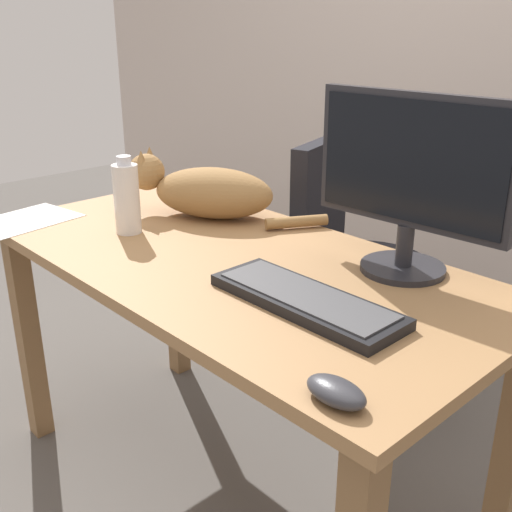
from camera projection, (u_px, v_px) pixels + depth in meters
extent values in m
plane|color=#59544F|center=(234.00, 490.00, 1.83)|extent=(8.00, 8.00, 0.00)
cube|color=#9E7247|center=(230.00, 262.00, 1.56)|extent=(1.42, 0.70, 0.03)
cube|color=olive|center=(29.00, 338.00, 1.96)|extent=(0.06, 0.06, 0.71)
cube|color=olive|center=(176.00, 287.00, 2.32)|extent=(0.06, 0.06, 0.71)
cube|color=olive|center=(509.00, 454.00, 1.44)|extent=(0.06, 0.06, 0.71)
cylinder|color=black|center=(359.00, 384.00, 2.31)|extent=(0.48, 0.48, 0.04)
cylinder|color=black|center=(362.00, 335.00, 2.24)|extent=(0.06, 0.06, 0.46)
cylinder|color=black|center=(367.00, 270.00, 2.14)|extent=(0.44, 0.44, 0.06)
cube|color=black|center=(320.00, 198.00, 2.14)|extent=(0.16, 0.35, 0.40)
cylinder|color=#232328|center=(403.00, 268.00, 1.47)|extent=(0.20, 0.20, 0.01)
cylinder|color=#232328|center=(405.00, 245.00, 1.45)|extent=(0.04, 0.04, 0.10)
cube|color=#232328|center=(413.00, 161.00, 1.37)|extent=(0.48, 0.06, 0.30)
cube|color=black|center=(409.00, 162.00, 1.36)|extent=(0.45, 0.03, 0.27)
cube|color=black|center=(305.00, 301.00, 1.29)|extent=(0.44, 0.15, 0.02)
cube|color=#444447|center=(306.00, 294.00, 1.28)|extent=(0.40, 0.12, 0.00)
ellipsoid|color=olive|center=(214.00, 193.00, 1.83)|extent=(0.40, 0.34, 0.15)
sphere|color=olive|center=(147.00, 172.00, 1.87)|extent=(0.11, 0.11, 0.11)
cone|color=olive|center=(141.00, 158.00, 1.82)|extent=(0.04, 0.04, 0.04)
cone|color=olive|center=(150.00, 154.00, 1.87)|extent=(0.04, 0.04, 0.04)
cylinder|color=olive|center=(297.00, 222.00, 1.75)|extent=(0.12, 0.17, 0.03)
ellipsoid|color=#333338|center=(336.00, 392.00, 0.97)|extent=(0.11, 0.06, 0.04)
cube|color=white|center=(23.00, 221.00, 1.82)|extent=(0.25, 0.32, 0.00)
cylinder|color=silver|center=(127.00, 199.00, 1.70)|extent=(0.07, 0.07, 0.19)
cylinder|color=silver|center=(124.00, 160.00, 1.66)|extent=(0.04, 0.04, 0.02)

